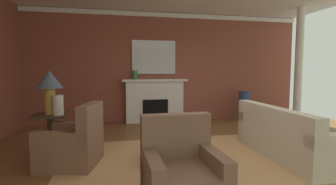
# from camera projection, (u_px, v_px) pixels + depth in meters

# --- Properties ---
(ground_plane) EXTENTS (9.79, 9.79, 0.00)m
(ground_plane) POSITION_uv_depth(u_px,v_px,m) (204.00, 158.00, 4.19)
(ground_plane) COLOR brown
(wall_fireplace) EXTENTS (8.13, 0.12, 3.07)m
(wall_fireplace) POSITION_uv_depth(u_px,v_px,m) (165.00, 67.00, 7.31)
(wall_fireplace) COLOR brown
(wall_fireplace) RESTS_ON ground_plane
(crown_moulding) EXTENTS (8.13, 0.08, 0.12)m
(crown_moulding) POSITION_uv_depth(u_px,v_px,m) (166.00, 15.00, 7.10)
(crown_moulding) COLOR white
(area_rug) EXTENTS (3.70, 2.62, 0.01)m
(area_rug) POSITION_uv_depth(u_px,v_px,m) (180.00, 160.00, 4.08)
(area_rug) COLOR tan
(area_rug) RESTS_ON ground_plane
(fireplace) EXTENTS (1.80, 0.35, 1.20)m
(fireplace) POSITION_uv_depth(u_px,v_px,m) (155.00, 102.00, 7.12)
(fireplace) COLOR white
(fireplace) RESTS_ON ground_plane
(mantel_mirror) EXTENTS (1.22, 0.04, 0.93)m
(mantel_mirror) POSITION_uv_depth(u_px,v_px,m) (154.00, 57.00, 7.13)
(mantel_mirror) COLOR silver
(sofa) EXTENTS (0.97, 2.13, 0.85)m
(sofa) POSITION_uv_depth(u_px,v_px,m) (289.00, 139.00, 4.25)
(sofa) COLOR beige
(sofa) RESTS_ON ground_plane
(armchair_near_window) EXTENTS (0.96, 0.96, 0.95)m
(armchair_near_window) POSITION_uv_depth(u_px,v_px,m) (73.00, 146.00, 3.86)
(armchair_near_window) COLOR brown
(armchair_near_window) RESTS_ON ground_plane
(armchair_facing_fireplace) EXTENTS (0.82, 0.82, 0.95)m
(armchair_facing_fireplace) POSITION_uv_depth(u_px,v_px,m) (182.00, 178.00, 2.69)
(armchair_facing_fireplace) COLOR brown
(armchair_facing_fireplace) RESTS_ON ground_plane
(coffee_table) EXTENTS (1.00, 1.00, 0.45)m
(coffee_table) POSITION_uv_depth(u_px,v_px,m) (180.00, 140.00, 4.05)
(coffee_table) COLOR #3D2D1E
(coffee_table) RESTS_ON ground_plane
(side_table) EXTENTS (0.56, 0.56, 0.70)m
(side_table) POSITION_uv_depth(u_px,v_px,m) (51.00, 131.00, 4.38)
(side_table) COLOR #3D2D1E
(side_table) RESTS_ON ground_plane
(table_lamp) EXTENTS (0.44, 0.44, 0.75)m
(table_lamp) POSITION_uv_depth(u_px,v_px,m) (49.00, 83.00, 4.31)
(table_lamp) COLOR #B28E38
(table_lamp) RESTS_ON side_table
(vase_mantel_left) EXTENTS (0.13, 0.13, 0.24)m
(vase_mantel_left) POSITION_uv_depth(u_px,v_px,m) (135.00, 75.00, 6.89)
(vase_mantel_left) COLOR #33703D
(vase_mantel_left) RESTS_ON fireplace
(vase_tall_corner) EXTENTS (0.32, 0.32, 0.85)m
(vase_tall_corner) POSITION_uv_depth(u_px,v_px,m) (244.00, 106.00, 7.36)
(vase_tall_corner) COLOR navy
(vase_tall_corner) RESTS_ON ground_plane
(vase_on_side_table) EXTENTS (0.18, 0.18, 0.34)m
(vase_on_side_table) POSITION_uv_depth(u_px,v_px,m) (58.00, 105.00, 4.25)
(vase_on_side_table) COLOR beige
(vase_on_side_table) RESTS_ON side_table
(book_red_cover) EXTENTS (0.28, 0.23, 0.05)m
(book_red_cover) POSITION_uv_depth(u_px,v_px,m) (174.00, 132.00, 4.00)
(book_red_cover) COLOR navy
(book_red_cover) RESTS_ON coffee_table
(book_art_folio) EXTENTS (0.26, 0.19, 0.06)m
(book_art_folio) POSITION_uv_depth(u_px,v_px,m) (181.00, 130.00, 3.90)
(book_art_folio) COLOR tan
(book_art_folio) RESTS_ON coffee_table
(column_white) EXTENTS (0.20, 0.20, 3.07)m
(column_white) POSITION_uv_depth(u_px,v_px,m) (299.00, 67.00, 6.71)
(column_white) COLOR white
(column_white) RESTS_ON ground_plane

